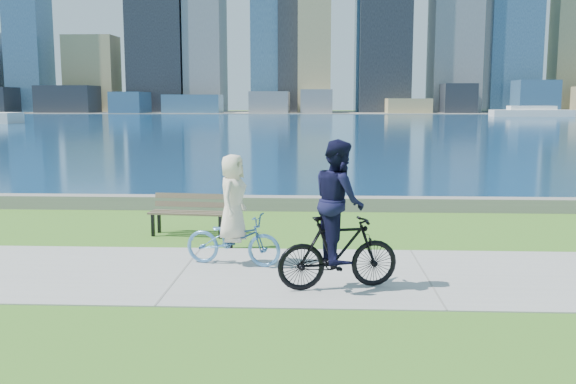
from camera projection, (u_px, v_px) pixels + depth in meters
name	position (u px, v px, depth m)	size (l,w,h in m)	color
ground	(426.00, 276.00, 10.40)	(320.00, 320.00, 0.00)	#35691B
concrete_path	(426.00, 276.00, 10.40)	(80.00, 3.50, 0.02)	#979893
seawall	(386.00, 204.00, 16.50)	(90.00, 0.50, 0.35)	slate
bay_water	(332.00, 122.00, 81.57)	(320.00, 131.00, 0.01)	#0B2B4C
far_shore	(327.00, 112.00, 138.90)	(320.00, 30.00, 0.12)	gray
city_skyline	(342.00, 7.00, 136.08)	(176.42, 24.29, 76.00)	slate
ferry_far	(531.00, 112.00, 106.29)	(13.06, 3.73, 1.77)	white
park_bench	(190.00, 210.00, 13.54)	(1.71, 0.74, 0.86)	black
bollard_lamp	(229.00, 212.00, 12.24)	(0.20, 0.20, 1.26)	black
cyclist_woman	(233.00, 224.00, 10.97)	(0.93, 1.78, 1.91)	#4F89C2
cyclist_man	(338.00, 227.00, 9.55)	(0.98, 1.92, 2.25)	black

